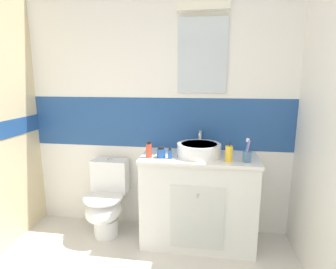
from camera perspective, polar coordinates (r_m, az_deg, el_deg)
The scene contains 9 objects.
wall_back_tiled at distance 2.73m, azimuth -1.81°, elevation 5.85°, with size 3.20×0.20×2.50m.
vanity_cabinet at distance 2.63m, azimuth 6.33°, elevation -13.35°, with size 1.04×0.51×0.85m.
sink_basin at distance 2.46m, azimuth 6.49°, elevation -3.08°, with size 0.39×0.44×0.20m.
toilet at distance 2.83m, azimuth -12.77°, elevation -13.42°, with size 0.37×0.50×0.75m.
toothbrush_cup at distance 2.36m, azimuth 16.15°, elevation -4.29°, with size 0.07×0.07×0.21m.
soap_dispenser at distance 2.34m, azimuth 12.62°, elevation -3.91°, with size 0.06×0.06×0.17m.
hair_gel_jar at distance 2.40m, azimuth -1.45°, elevation -3.82°, with size 0.08×0.08×0.10m.
deodorant_spray_can at distance 2.40m, azimuth -4.01°, elevation -3.26°, with size 0.05×0.05×0.14m.
perfume_flask_small at distance 2.37m, azimuth 0.44°, elevation -3.98°, with size 0.04×0.03×0.09m.
Camera 1 is at (0.50, -0.23, 1.53)m, focal length 29.16 mm.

